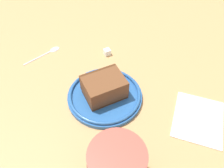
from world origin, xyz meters
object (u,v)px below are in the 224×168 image
(teaspoon, at_px, (49,51))
(small_plate, at_px, (105,95))
(folded_napkin, at_px, (198,118))
(cake_slice, at_px, (104,87))
(tea_mug, at_px, (116,168))
(sugar_cube, at_px, (107,52))

(teaspoon, bearing_deg, small_plate, 134.93)
(folded_napkin, bearing_deg, small_plate, -15.86)
(small_plate, height_order, cake_slice, cake_slice)
(teaspoon, xyz_separation_m, folded_napkin, (-0.38, 0.23, -0.00))
(tea_mug, distance_m, teaspoon, 0.41)
(small_plate, bearing_deg, folded_napkin, 164.14)
(cake_slice, distance_m, teaspoon, 0.24)
(folded_napkin, distance_m, sugar_cube, 0.30)
(tea_mug, bearing_deg, cake_slice, -82.02)
(cake_slice, height_order, tea_mug, tea_mug)
(sugar_cube, bearing_deg, small_plate, 89.44)
(small_plate, relative_size, sugar_cube, 10.38)
(cake_slice, xyz_separation_m, teaspoon, (0.17, -0.16, -0.03))
(cake_slice, relative_size, tea_mug, 1.00)
(small_plate, bearing_deg, tea_mug, 97.73)
(sugar_cube, bearing_deg, tea_mug, 94.01)
(cake_slice, height_order, teaspoon, cake_slice)
(folded_napkin, relative_size, sugar_cube, 7.44)
(teaspoon, distance_m, folded_napkin, 0.44)
(teaspoon, bearing_deg, cake_slice, 135.13)
(teaspoon, bearing_deg, sugar_cube, 177.32)
(teaspoon, bearing_deg, tea_mug, 118.13)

